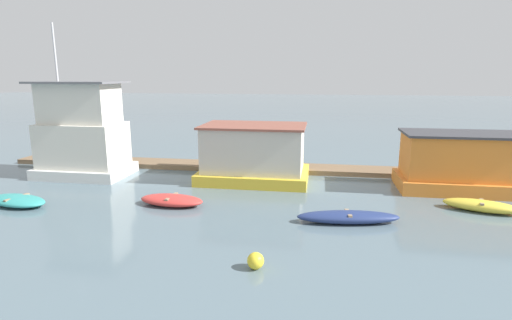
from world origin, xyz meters
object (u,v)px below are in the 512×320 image
dinghy_yellow (481,206)px  dinghy_teal (17,201)px  houseboat_orange (462,163)px  dinghy_red (172,200)px  houseboat_white (82,134)px  buoy_yellow (256,261)px  houseboat_yellow (254,154)px  dinghy_navy (348,217)px

dinghy_yellow → dinghy_teal: bearing=-173.0°
dinghy_teal → dinghy_yellow: bearing=7.0°
houseboat_orange → dinghy_red: houseboat_orange is taller
houseboat_white → buoy_yellow: (12.03, -10.00, -2.26)m
houseboat_orange → houseboat_white: bearing=-179.2°
dinghy_red → houseboat_white: bearing=147.9°
houseboat_yellow → dinghy_navy: (4.94, -6.03, -1.29)m
buoy_yellow → dinghy_yellow: bearing=37.5°
houseboat_white → houseboat_yellow: 10.26m
houseboat_white → dinghy_red: 8.76m
dinghy_red → houseboat_orange: bearing=18.9°
houseboat_yellow → dinghy_yellow: bearing=-18.5°
houseboat_white → dinghy_navy: size_ratio=2.06×
houseboat_yellow → houseboat_orange: size_ratio=0.97×
houseboat_white → dinghy_navy: (15.13, -5.47, -2.28)m
houseboat_yellow → buoy_yellow: size_ratio=11.39×
houseboat_orange → dinghy_teal: (-21.16, -5.96, -1.23)m
buoy_yellow → houseboat_yellow: bearing=99.9°
houseboat_yellow → dinghy_yellow: (10.87, -3.63, -1.28)m
buoy_yellow → houseboat_orange: bearing=48.3°
houseboat_white → buoy_yellow: size_ratio=16.42×
dinghy_yellow → buoy_yellow: size_ratio=6.16×
buoy_yellow → dinghy_navy: bearing=55.6°
houseboat_orange → dinghy_navy: bearing=-136.4°
dinghy_navy → buoy_yellow: bearing=-124.4°
houseboat_yellow → dinghy_navy: 7.90m
houseboat_yellow → dinghy_teal: size_ratio=1.81×
houseboat_orange → houseboat_yellow: bearing=178.7°
houseboat_white → dinghy_yellow: 21.41m
houseboat_orange → dinghy_red: bearing=-161.1°
houseboat_orange → dinghy_teal: size_ratio=1.87×
houseboat_yellow → dinghy_red: bearing=-121.0°
dinghy_teal → dinghy_navy: 15.09m
dinghy_red → dinghy_yellow: bearing=5.9°
houseboat_white → houseboat_yellow: size_ratio=1.44×
dinghy_teal → houseboat_white: bearing=90.5°
houseboat_white → buoy_yellow: bearing=-39.7°
houseboat_white → dinghy_teal: (0.05, -5.65, -2.31)m
dinghy_teal → buoy_yellow: (11.98, -4.35, 0.05)m
houseboat_yellow → houseboat_orange: 11.02m
houseboat_yellow → dinghy_teal: bearing=-148.5°
dinghy_navy → dinghy_yellow: size_ratio=1.30×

